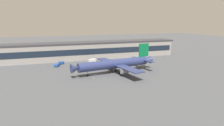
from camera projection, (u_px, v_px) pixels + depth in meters
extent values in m
plane|color=#4C4F54|center=(95.00, 74.00, 114.53)|extent=(600.00, 600.00, 0.00)
cube|color=#9E9993|center=(79.00, 51.00, 158.95)|extent=(159.39, 16.23, 12.05)
cube|color=#38383D|center=(78.00, 43.00, 157.58)|extent=(162.58, 16.56, 1.20)
cube|color=#192333|center=(81.00, 52.00, 151.30)|extent=(156.20, 0.16, 4.34)
cylinder|color=navy|center=(114.00, 64.00, 117.23)|extent=(43.96, 11.91, 5.10)
cone|color=navy|center=(75.00, 68.00, 106.24)|extent=(5.29, 5.50, 4.84)
cone|color=navy|center=(147.00, 60.00, 128.34)|extent=(6.26, 5.41, 4.59)
cube|color=#0C723F|center=(144.00, 50.00, 125.66)|extent=(7.12, 1.62, 8.15)
cube|color=navy|center=(148.00, 61.00, 121.83)|extent=(3.81, 9.44, 0.30)
cube|color=navy|center=(138.00, 58.00, 131.45)|extent=(3.81, 9.44, 0.30)
cube|color=navy|center=(129.00, 69.00, 107.65)|extent=(9.02, 20.36, 0.50)
cube|color=navy|center=(108.00, 61.00, 128.90)|extent=(9.02, 20.36, 0.50)
cylinder|color=#99999E|center=(124.00, 71.00, 110.08)|extent=(4.59, 3.43, 2.80)
cylinder|color=#99999E|center=(108.00, 65.00, 126.27)|extent=(4.59, 3.43, 2.80)
cylinder|color=black|center=(88.00, 75.00, 110.40)|extent=(1.16, 0.67, 1.10)
cylinder|color=slate|center=(88.00, 73.00, 110.06)|extent=(0.24, 0.24, 2.70)
cylinder|color=black|center=(120.00, 72.00, 117.26)|extent=(1.16, 0.67, 1.10)
cylinder|color=slate|center=(120.00, 69.00, 116.92)|extent=(0.24, 0.24, 2.70)
cylinder|color=black|center=(116.00, 71.00, 121.20)|extent=(1.16, 0.67, 1.10)
cylinder|color=slate|center=(116.00, 68.00, 120.86)|extent=(0.24, 0.24, 2.70)
cube|color=#2651A5|center=(61.00, 63.00, 141.01)|extent=(4.10, 3.30, 1.50)
cube|color=black|center=(63.00, 62.00, 141.62)|extent=(1.90, 2.19, 0.38)
cylinder|color=black|center=(62.00, 63.00, 142.66)|extent=(0.76, 0.56, 0.70)
cylinder|color=black|center=(64.00, 64.00, 141.39)|extent=(0.76, 0.56, 0.70)
cylinder|color=black|center=(59.00, 64.00, 140.95)|extent=(0.76, 0.56, 0.70)
cylinder|color=black|center=(60.00, 64.00, 139.68)|extent=(0.76, 0.56, 0.70)
cube|color=white|center=(92.00, 61.00, 146.63)|extent=(5.64, 3.95, 2.20)
cube|color=black|center=(94.00, 60.00, 147.46)|extent=(2.43, 2.55, 0.55)
cylinder|color=black|center=(93.00, 61.00, 148.76)|extent=(0.76, 0.54, 0.70)
cylinder|color=black|center=(95.00, 62.00, 147.30)|extent=(0.76, 0.54, 0.70)
cylinder|color=black|center=(89.00, 62.00, 146.42)|extent=(0.76, 0.54, 0.70)
cylinder|color=black|center=(91.00, 63.00, 144.96)|extent=(0.76, 0.54, 0.70)
cube|color=#2651A5|center=(57.00, 65.00, 133.78)|extent=(4.41, 5.45, 1.40)
cube|color=black|center=(58.00, 64.00, 135.01)|extent=(2.88, 2.54, 0.35)
cylinder|color=black|center=(56.00, 65.00, 135.67)|extent=(0.57, 0.76, 0.70)
cylinder|color=black|center=(60.00, 66.00, 135.44)|extent=(0.57, 0.76, 0.70)
cylinder|color=black|center=(54.00, 67.00, 132.40)|extent=(0.57, 0.76, 0.70)
cylinder|color=black|center=(58.00, 67.00, 132.17)|extent=(0.57, 0.76, 0.70)
cone|color=#F2590C|center=(130.00, 80.00, 102.50)|extent=(0.56, 0.56, 0.70)
cone|color=#F2590C|center=(93.00, 78.00, 106.78)|extent=(0.55, 0.55, 0.69)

